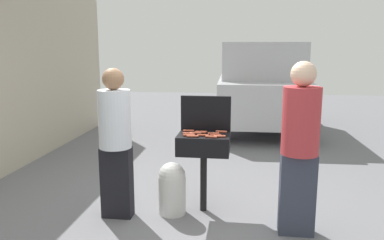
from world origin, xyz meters
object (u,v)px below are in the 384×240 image
(hot_dog_11, at_px, (202,132))
(person_right, at_px, (300,143))
(hot_dog_7, at_px, (211,137))
(propane_tank, at_px, (172,187))
(hot_dog_0, at_px, (216,135))
(hot_dog_8, at_px, (213,133))
(hot_dog_1, at_px, (221,132))
(hot_dog_10, at_px, (189,135))
(hot_dog_2, at_px, (200,132))
(person_left, at_px, (115,138))
(parked_minivan, at_px, (260,85))
(hot_dog_5, at_px, (203,135))
(hot_dog_9, at_px, (189,131))
(hot_dog_4, at_px, (189,134))
(bbq_grill, at_px, (204,147))
(hot_dog_6, at_px, (220,136))
(hot_dog_3, at_px, (196,133))
(hot_dog_12, at_px, (193,136))

(hot_dog_11, relative_size, person_right, 0.07)
(hot_dog_7, xyz_separation_m, propane_tank, (-0.45, 0.02, -0.62))
(hot_dog_7, distance_m, propane_tank, 0.77)
(hot_dog_0, height_order, propane_tank, hot_dog_0)
(propane_tank, bearing_deg, hot_dog_8, 17.36)
(hot_dog_1, bearing_deg, hot_dog_10, -146.09)
(hot_dog_2, bearing_deg, propane_tank, -149.41)
(hot_dog_1, bearing_deg, hot_dog_7, -109.16)
(hot_dog_11, relative_size, person_left, 0.08)
(hot_dog_11, height_order, parked_minivan, parked_minivan)
(hot_dog_5, relative_size, hot_dog_11, 1.00)
(hot_dog_9, relative_size, hot_dog_10, 1.00)
(hot_dog_11, distance_m, propane_tank, 0.73)
(hot_dog_2, xyz_separation_m, person_right, (1.06, -0.49, 0.03))
(hot_dog_0, xyz_separation_m, parked_minivan, (0.69, 5.18, 0.08))
(hot_dog_4, xyz_separation_m, propane_tank, (-0.18, -0.10, -0.62))
(bbq_grill, distance_m, hot_dog_10, 0.25)
(hot_dog_6, xyz_separation_m, parked_minivan, (0.64, 5.23, 0.08))
(hot_dog_4, xyz_separation_m, parked_minivan, (1.00, 5.15, 0.08))
(hot_dog_7, relative_size, person_right, 0.07)
(hot_dog_4, bearing_deg, hot_dog_5, -19.47)
(hot_dog_0, distance_m, hot_dog_11, 0.23)
(hot_dog_6, bearing_deg, hot_dog_5, 172.38)
(hot_dog_2, height_order, hot_dog_6, same)
(hot_dog_1, xyz_separation_m, person_left, (-1.15, -0.41, -0.02))
(hot_dog_8, bearing_deg, propane_tank, -162.64)
(hot_dog_5, bearing_deg, hot_dog_0, 10.36)
(parked_minivan, bearing_deg, hot_dog_7, 80.44)
(hot_dog_4, distance_m, hot_dog_11, 0.18)
(hot_dog_4, height_order, hot_dog_6, same)
(hot_dog_1, xyz_separation_m, hot_dog_11, (-0.23, -0.04, 0.00))
(hot_dog_0, height_order, hot_dog_1, same)
(hot_dog_11, xyz_separation_m, person_right, (1.05, -0.52, 0.03))
(hot_dog_9, bearing_deg, hot_dog_3, -48.81)
(hot_dog_2, xyz_separation_m, hot_dog_6, (0.24, -0.17, 0.00))
(person_right, bearing_deg, hot_dog_6, -38.00)
(hot_dog_0, relative_size, hot_dog_11, 1.00)
(bbq_grill, relative_size, hot_dog_1, 7.15)
(propane_tank, relative_size, person_right, 0.34)
(hot_dog_1, distance_m, parked_minivan, 5.03)
(hot_dog_1, distance_m, hot_dog_3, 0.31)
(bbq_grill, bearing_deg, hot_dog_7, -57.42)
(hot_dog_1, height_order, hot_dog_7, same)
(bbq_grill, height_order, hot_dog_3, hot_dog_3)
(hot_dog_6, bearing_deg, hot_dog_0, 134.44)
(hot_dog_0, xyz_separation_m, person_right, (0.88, -0.37, 0.03))
(hot_dog_4, height_order, hot_dog_12, same)
(hot_dog_3, xyz_separation_m, hot_dog_7, (0.19, -0.16, 0.00))
(hot_dog_4, distance_m, person_right, 1.26)
(parked_minivan, bearing_deg, propane_tank, 75.63)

